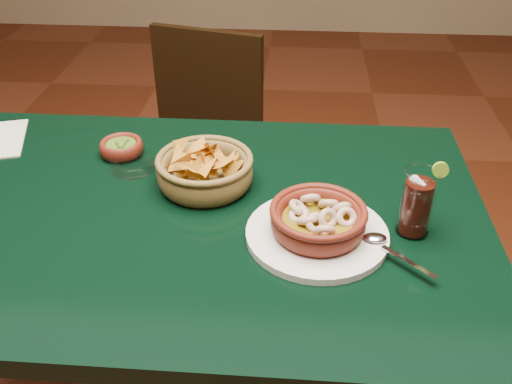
# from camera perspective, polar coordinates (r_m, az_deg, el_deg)

# --- Properties ---
(dining_table) EXTENTS (1.20, 0.80, 0.75)m
(dining_table) POSITION_cam_1_polar(r_m,az_deg,el_deg) (1.21, -6.56, -5.45)
(dining_table) COLOR black
(dining_table) RESTS_ON ground
(dining_chair) EXTENTS (0.48, 0.48, 0.85)m
(dining_chair) POSITION_cam_1_polar(r_m,az_deg,el_deg) (1.91, -5.89, 3.78)
(dining_chair) COLOR black
(dining_chair) RESTS_ON ground
(shrimp_plate) EXTENTS (0.33, 0.27, 0.08)m
(shrimp_plate) POSITION_cam_1_polar(r_m,az_deg,el_deg) (1.06, 6.23, -3.14)
(shrimp_plate) COLOR silver
(shrimp_plate) RESTS_ON dining_table
(chip_basket) EXTENTS (0.24, 0.24, 0.15)m
(chip_basket) POSITION_cam_1_polar(r_m,az_deg,el_deg) (1.20, -5.13, 2.19)
(chip_basket) COLOR brown
(chip_basket) RESTS_ON dining_table
(guacamole_ramekin) EXTENTS (0.12, 0.12, 0.04)m
(guacamole_ramekin) POSITION_cam_1_polar(r_m,az_deg,el_deg) (1.36, -13.30, 4.36)
(guacamole_ramekin) COLOR #52170D
(guacamole_ramekin) RESTS_ON dining_table
(cola_drink) EXTENTS (0.13, 0.13, 0.15)m
(cola_drink) POSITION_cam_1_polar(r_m,az_deg,el_deg) (1.09, 15.80, -1.06)
(cola_drink) COLOR white
(cola_drink) RESTS_ON dining_table
(glass_ashtray) EXTENTS (0.11, 0.11, 0.03)m
(glass_ashtray) POSITION_cam_1_polar(r_m,az_deg,el_deg) (1.30, -12.12, 2.68)
(glass_ashtray) COLOR white
(glass_ashtray) RESTS_ON dining_table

